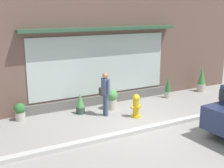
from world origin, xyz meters
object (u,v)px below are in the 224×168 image
Objects in this scene: potted_plant_corner_tall at (202,80)px; potted_plant_window_center at (168,87)px; fire_hydrant at (136,106)px; potted_plant_near_hydrant at (80,104)px; potted_plant_trailing_edge at (20,111)px; potted_plant_by_entrance at (112,99)px; pedestrian_with_handbag at (105,91)px.

potted_plant_window_center is at bearing -177.86° from potted_plant_corner_tall.
potted_plant_near_hydrant is (-1.60, 1.29, -0.04)m from fire_hydrant.
potted_plant_by_entrance is at bearing -7.61° from potted_plant_trailing_edge.
potted_plant_corner_tall is 1.40× the size of potted_plant_near_hydrant.
pedestrian_with_handbag is 2.05× the size of potted_plant_by_entrance.
potted_plant_corner_tall is 4.93m from potted_plant_by_entrance.
potted_plant_near_hydrant is (2.10, -0.35, 0.05)m from potted_plant_trailing_edge.
pedestrian_with_handbag is 0.90m from potted_plant_by_entrance.
potted_plant_corner_tall is (4.58, 1.46, 0.11)m from fire_hydrant.
fire_hydrant is 0.53× the size of pedestrian_with_handbag.
potted_plant_window_center is 2.05m from potted_plant_corner_tall.
pedestrian_with_handbag reaches higher than potted_plant_trailing_edge.
fire_hydrant is 2.89m from potted_plant_window_center.
fire_hydrant reaches higher than potted_plant_trailing_edge.
pedestrian_with_handbag reaches higher than fire_hydrant.
potted_plant_near_hydrant is at bearing 175.67° from potted_plant_by_entrance.
potted_plant_trailing_edge is at bearing 170.44° from potted_plant_near_hydrant.
potted_plant_by_entrance is at bearing -54.39° from pedestrian_with_handbag.
potted_plant_window_center is 0.88× the size of potted_plant_corner_tall.
pedestrian_with_handbag reaches higher than potted_plant_by_entrance.
fire_hydrant is at bearing -23.87° from potted_plant_trailing_edge.
potted_plant_near_hydrant is (-6.19, -0.18, -0.15)m from potted_plant_corner_tall.
fire_hydrant is at bearing -162.31° from potted_plant_corner_tall.
potted_plant_window_center is at bearing 3.89° from potted_plant_by_entrance.
potted_plant_near_hydrant is at bearing -178.62° from potted_plant_window_center.
pedestrian_with_handbag is at bearing -136.93° from potted_plant_by_entrance.
potted_plant_trailing_edge is at bearing 172.39° from potted_plant_by_entrance.
potted_plant_corner_tall reaches higher than potted_plant_window_center.
potted_plant_by_entrance is at bearing -4.33° from potted_plant_near_hydrant.
fire_hydrant is at bearing -74.05° from potted_plant_by_entrance.
potted_plant_corner_tall is at bearing 17.69° from fire_hydrant.
potted_plant_corner_tall is 8.29m from potted_plant_trailing_edge.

